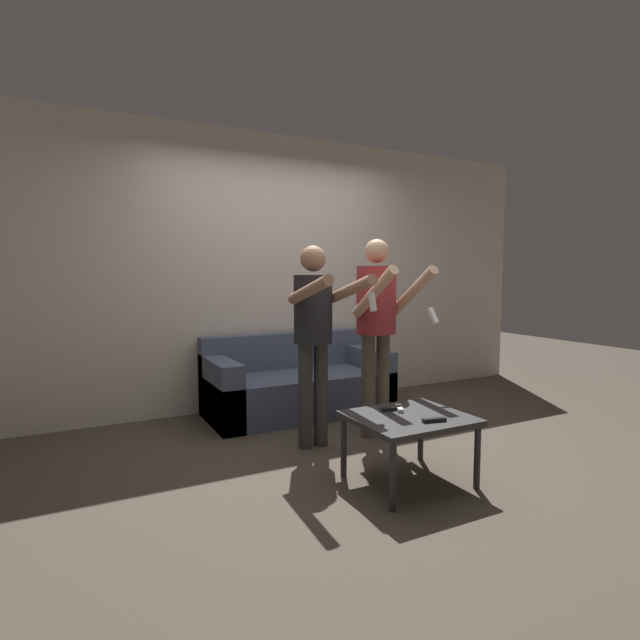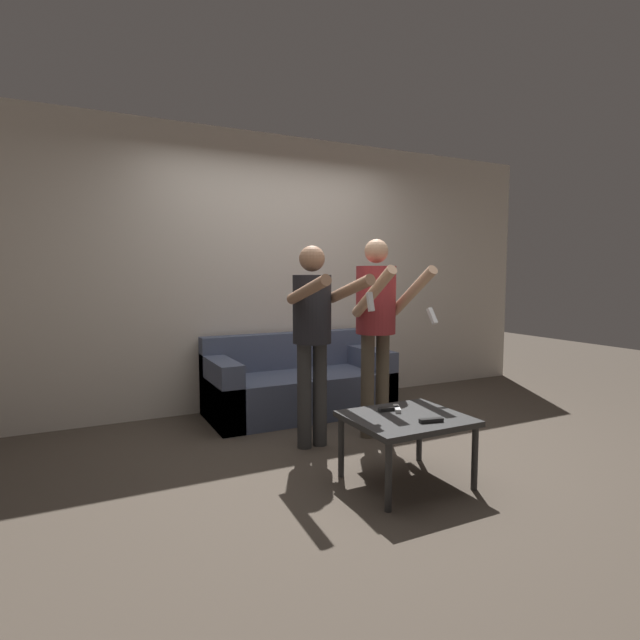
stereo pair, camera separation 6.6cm
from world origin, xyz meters
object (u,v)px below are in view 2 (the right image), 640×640
Objects in this scene: person_standing_left at (314,324)px; remote_near at (431,420)px; couch at (298,386)px; person_standing_right at (377,315)px; remote_far at (389,409)px; remote_mid at (397,409)px; coffee_table at (406,423)px.

person_standing_left reaches higher than remote_near.
couch is 1.22m from person_standing_right.
person_standing_right is 0.97m from remote_far.
couch is 1.98m from remote_near.
person_standing_left is at bearing -106.92° from couch.
person_standing_left is 10.33× the size of remote_mid.
coffee_table is (0.24, -0.85, -0.56)m from person_standing_left.
coffee_table is 4.81× the size of remote_mid.
remote_mid is 0.05m from remote_far.
remote_near is at bearing -74.26° from person_standing_left.
person_standing_right is at bearing 68.87° from coffee_table.
person_standing_left is at bearing 106.40° from remote_far.
person_standing_left reaches higher than couch.
remote_near and remote_mid have the same top height.
remote_mid is 0.98× the size of remote_far.
remote_far is (-0.08, -1.64, 0.19)m from couch.
person_standing_right is 10.77× the size of remote_mid.
person_standing_right reaches higher than remote_far.
person_standing_right is 1.21m from remote_near.
coffee_table is at bearing -77.65° from remote_far.
remote_near is at bearing -75.71° from remote_far.
person_standing_left is at bearing 105.72° from coffee_table.
couch is 2.40× the size of coffee_table.
remote_near is at bearing -84.37° from remote_mid.
couch is at bearing 88.54° from coffee_table.
person_standing_left reaches higher than coffee_table.
couch reaches higher than coffee_table.
person_standing_left is 0.89m from remote_far.
couch is 11.53× the size of remote_mid.
person_standing_right is at bearing 62.98° from remote_far.
coffee_table is 0.20m from remote_near.
remote_far is at bearing 164.58° from remote_mid.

